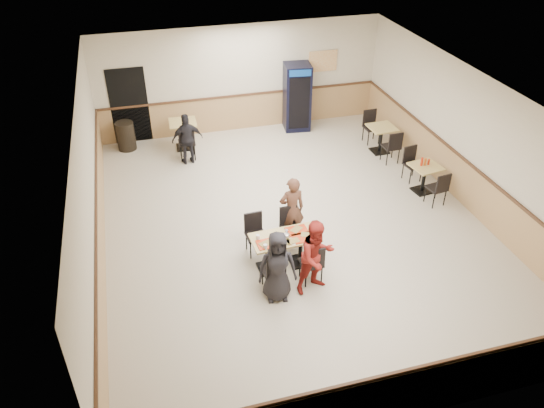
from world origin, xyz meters
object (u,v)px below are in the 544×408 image
object	(u,v)px
side_table_far	(381,135)
trash_bin	(126,136)
main_table	(285,246)
side_table_near	(425,175)
diner_woman_left	(277,267)
lone_diner	(187,139)
pepsi_cooler	(297,97)
diner_man_opposite	(292,209)
diner_woman_right	(317,257)
back_table	(183,131)

from	to	relation	value
side_table_far	trash_bin	xyz separation A→B (m)	(-6.56, 1.98, -0.10)
main_table	side_table_near	world-z (taller)	main_table
diner_woman_left	lone_diner	world-z (taller)	diner_woman_left
lone_diner	trash_bin	distance (m)	1.97
main_table	pepsi_cooler	xyz separation A→B (m)	(2.12, 5.89, 0.49)
pepsi_cooler	diner_man_opposite	bearing A→B (deg)	-101.94
diner_woman_left	side_table_near	size ratio (longest dim) A/B	1.93
main_table	lone_diner	size ratio (longest dim) A/B	0.97
diner_man_opposite	side_table_near	world-z (taller)	diner_man_opposite
diner_man_opposite	side_table_near	xyz separation A→B (m)	(3.56, 0.94, -0.27)
diner_woman_right	side_table_far	size ratio (longest dim) A/B	2.03
diner_man_opposite	trash_bin	size ratio (longest dim) A/B	1.88
back_table	trash_bin	size ratio (longest dim) A/B	0.99
diner_woman_left	diner_man_opposite	xyz separation A→B (m)	(0.77, 1.60, 0.03)
side_table_far	lone_diner	bearing A→B (deg)	171.36
main_table	lone_diner	world-z (taller)	lone_diner
side_table_near	side_table_far	size ratio (longest dim) A/B	1.00
diner_man_opposite	back_table	bearing A→B (deg)	-72.13
main_table	diner_woman_right	distance (m)	0.89
side_table_far	pepsi_cooler	bearing A→B (deg)	130.25
diner_woman_right	back_table	world-z (taller)	diner_woman_right
main_table	diner_woman_right	size ratio (longest dim) A/B	0.89
side_table_near	pepsi_cooler	distance (m)	4.56
main_table	diner_woman_left	bearing A→B (deg)	-117.90
lone_diner	trash_bin	world-z (taller)	lone_diner
diner_woman_left	back_table	bearing A→B (deg)	105.07
main_table	back_table	xyz separation A→B (m)	(-1.21, 5.50, 0.05)
diner_man_opposite	side_table_far	distance (m)	4.62
main_table	side_table_far	distance (m)	5.45
diner_woman_right	trash_bin	xyz separation A→B (m)	(-3.08, 6.62, -0.35)
diner_man_opposite	lone_diner	distance (m)	4.15
diner_woman_left	diner_woman_right	size ratio (longest dim) A/B	0.95
main_table	pepsi_cooler	bearing A→B (deg)	67.89
diner_man_opposite	diner_woman_right	bearing A→B (deg)	88.18
diner_woman_right	lone_diner	world-z (taller)	diner_woman_right
diner_woman_right	back_table	distance (m)	6.47
side_table_near	back_table	bearing A→B (deg)	143.84
diner_man_opposite	side_table_far	size ratio (longest dim) A/B	2.00
diner_woman_left	diner_woman_right	xyz separation A→B (m)	(0.74, 0.03, 0.04)
diner_woman_left	trash_bin	bearing A→B (deg)	117.02
pepsi_cooler	back_table	bearing A→B (deg)	-166.39
lone_diner	side_table_far	size ratio (longest dim) A/B	1.86
lone_diner	back_table	distance (m)	0.88
diner_man_opposite	side_table_near	size ratio (longest dim) A/B	2.00
diner_man_opposite	pepsi_cooler	size ratio (longest dim) A/B	0.76
main_table	diner_woman_left	size ratio (longest dim) A/B	0.94
lone_diner	main_table	bearing A→B (deg)	99.88
diner_woman_left	pepsi_cooler	xyz separation A→B (m)	(2.50, 6.70, 0.25)
diner_man_opposite	side_table_far	world-z (taller)	diner_man_opposite
lone_diner	back_table	world-z (taller)	lone_diner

